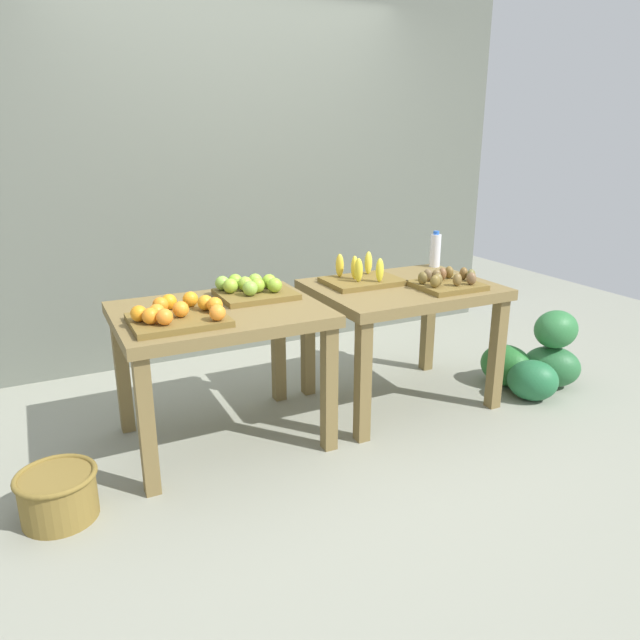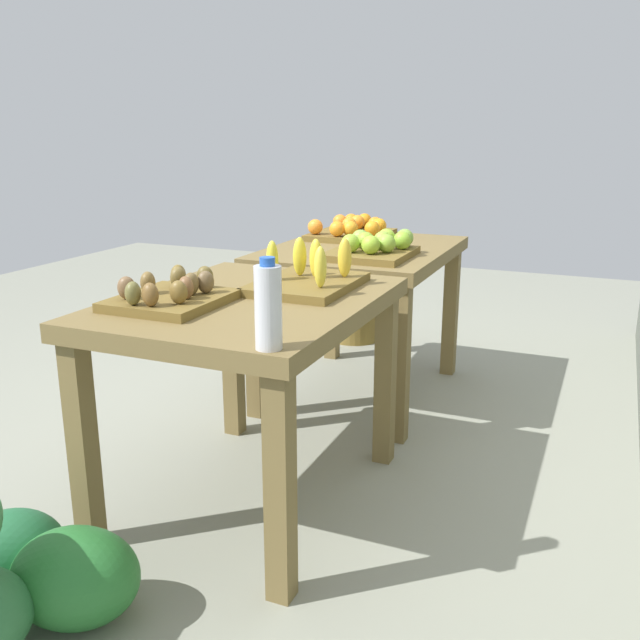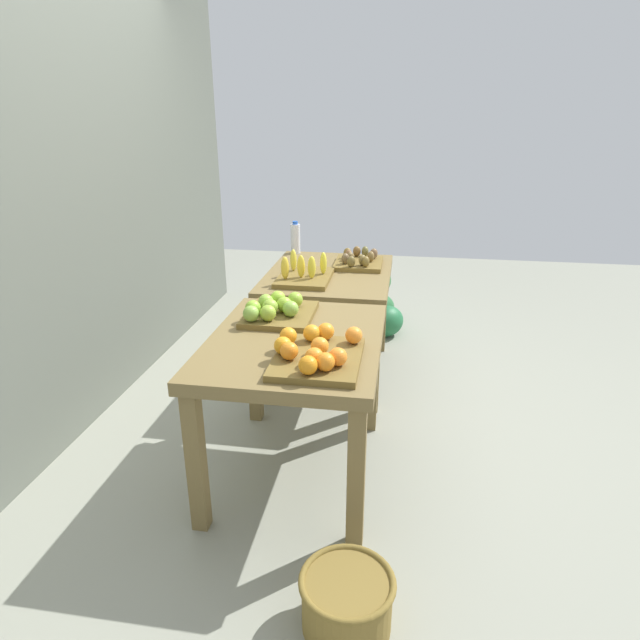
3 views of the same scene
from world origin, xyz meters
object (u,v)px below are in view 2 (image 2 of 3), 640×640
object	(u,v)px
display_table_right	(249,329)
banana_crate	(308,278)
watermelon_pile	(1,575)
display_table_left	(362,269)
kiwi_bin	(171,294)
wicker_basket	(354,321)
orange_bin	(352,230)
water_bottle	(268,307)
apple_bin	(375,247)

from	to	relation	value
display_table_right	banana_crate	xyz separation A→B (m)	(-0.20, 0.13, 0.15)
banana_crate	watermelon_pile	bearing A→B (deg)	-18.93
display_table_left	banana_crate	size ratio (longest dim) A/B	2.36
kiwi_bin	watermelon_pile	xyz separation A→B (m)	(0.70, -0.07, -0.59)
display_table_right	wicker_basket	xyz separation A→B (m)	(-1.97, -0.35, -0.52)
kiwi_bin	watermelon_pile	size ratio (longest dim) A/B	0.52
display_table_left	wicker_basket	world-z (taller)	display_table_left
orange_bin	display_table_right	bearing A→B (deg)	5.87
display_table_right	orange_bin	distance (m)	1.37
water_bottle	kiwi_bin	bearing A→B (deg)	-119.84
water_bottle	wicker_basket	bearing A→B (deg)	-164.68
apple_bin	orange_bin	bearing A→B (deg)	-149.10
orange_bin	kiwi_bin	xyz separation A→B (m)	(1.54, -0.04, -0.01)
display_table_left	orange_bin	distance (m)	0.31
display_table_left	kiwi_bin	size ratio (longest dim) A/B	2.88
apple_bin	banana_crate	bearing A→B (deg)	-1.41
banana_crate	kiwi_bin	world-z (taller)	banana_crate
display_table_left	wicker_basket	xyz separation A→B (m)	(-0.85, -0.35, -0.52)
display_table_right	kiwi_bin	xyz separation A→B (m)	(0.19, -0.18, 0.14)
display_table_right	apple_bin	bearing A→B (deg)	170.80
apple_bin	banana_crate	size ratio (longest dim) A/B	0.91
orange_bin	apple_bin	xyz separation A→B (m)	(0.47, 0.28, 0.00)
orange_bin	wicker_basket	bearing A→B (deg)	-161.15
orange_bin	banana_crate	xyz separation A→B (m)	(1.15, 0.27, -0.00)
display_table_left	display_table_right	size ratio (longest dim) A/B	1.00
apple_bin	water_bottle	world-z (taller)	water_bottle
banana_crate	watermelon_pile	size ratio (longest dim) A/B	0.64
watermelon_pile	wicker_basket	size ratio (longest dim) A/B	2.01
apple_bin	water_bottle	bearing A→B (deg)	7.40
display_table_right	orange_bin	xyz separation A→B (m)	(-1.36, -0.14, 0.15)
display_table_left	display_table_right	distance (m)	1.12
banana_crate	kiwi_bin	bearing A→B (deg)	-37.85
banana_crate	wicker_basket	xyz separation A→B (m)	(-1.77, -0.48, -0.66)
banana_crate	kiwi_bin	distance (m)	0.49
apple_bin	banana_crate	xyz separation A→B (m)	(0.68, -0.02, -0.01)
orange_bin	apple_bin	bearing A→B (deg)	30.90
display_table_right	apple_bin	world-z (taller)	apple_bin
orange_bin	banana_crate	world-z (taller)	banana_crate
water_bottle	watermelon_pile	world-z (taller)	water_bottle
display_table_right	kiwi_bin	world-z (taller)	kiwi_bin
display_table_left	display_table_right	xyz separation A→B (m)	(1.12, 0.00, 0.00)
display_table_left	watermelon_pile	distance (m)	2.07
kiwi_bin	wicker_basket	distance (m)	2.27
display_table_right	kiwi_bin	distance (m)	0.29
wicker_basket	apple_bin	bearing A→B (deg)	24.37
display_table_left	wicker_basket	distance (m)	1.06
display_table_left	water_bottle	bearing A→B (deg)	11.37
water_bottle	watermelon_pile	distance (m)	0.97
display_table_right	watermelon_pile	size ratio (longest dim) A/B	1.51
display_table_left	orange_bin	world-z (taller)	orange_bin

